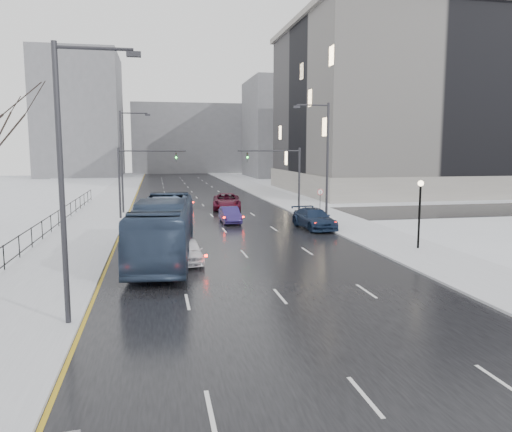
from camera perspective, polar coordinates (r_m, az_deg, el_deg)
road at (r=58.94m, az=-6.26°, el=1.45°), size 16.00×150.00×0.04m
cross_road at (r=47.09m, az=-4.95°, el=-0.11°), size 130.00×10.00×0.04m
sidewalk_left at (r=58.95m, az=-16.48°, el=1.23°), size 5.00×150.00×0.16m
sidewalk_right at (r=60.76m, az=3.66°, el=1.72°), size 5.00×150.00×0.16m
park_strip at (r=60.56m, az=-25.46°, el=0.95°), size 14.00×150.00×0.12m
iron_fence at (r=29.94m, az=-26.37°, el=-3.68°), size 0.06×70.00×1.30m
streetlight_r_mid at (r=40.62m, az=7.86°, el=6.53°), size 2.95×0.25×10.00m
streetlight_l_near at (r=18.63m, az=-20.72°, el=4.80°), size 2.95×0.25×10.00m
streetlight_l_far at (r=50.46m, az=-14.86°, el=6.56°), size 2.95×0.25×10.00m
lamppost_r_mid at (r=32.82m, az=18.22°, el=1.27°), size 0.36×0.36×4.28m
mast_signal_right at (r=48.07m, az=3.73°, el=4.95°), size 6.10×0.33×6.50m
mast_signal_left at (r=46.47m, az=-14.05°, el=4.65°), size 6.10×0.33×6.50m
no_uturn_sign at (r=44.92m, az=7.35°, el=2.41°), size 0.60×0.06×2.70m
civic_building at (r=81.16m, az=18.68°, el=10.71°), size 41.00×31.00×24.80m
bldg_far_right at (r=118.20m, az=5.03°, el=9.91°), size 24.00×20.00×22.00m
bldg_far_left at (r=124.74m, az=-19.43°, el=10.77°), size 18.00×22.00×28.00m
bldg_far_center at (r=138.69m, az=-7.64°, el=8.71°), size 30.00×18.00×18.00m
bus at (r=29.07m, az=-10.51°, el=-1.51°), size 4.21×12.95×3.54m
sedan_center_near at (r=28.29m, az=-7.78°, el=-3.99°), size 1.63×3.91×1.32m
sedan_right_near at (r=43.03m, az=-2.99°, el=0.12°), size 1.52×4.21×1.38m
sedan_right_cross at (r=52.59m, az=-3.38°, el=1.68°), size 3.55×6.42×1.70m
sedan_right_far at (r=40.22m, az=6.66°, el=-0.29°), size 2.71×5.68×1.60m
sedan_center_far at (r=54.96m, az=-8.41°, el=1.77°), size 2.24×4.60×1.51m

